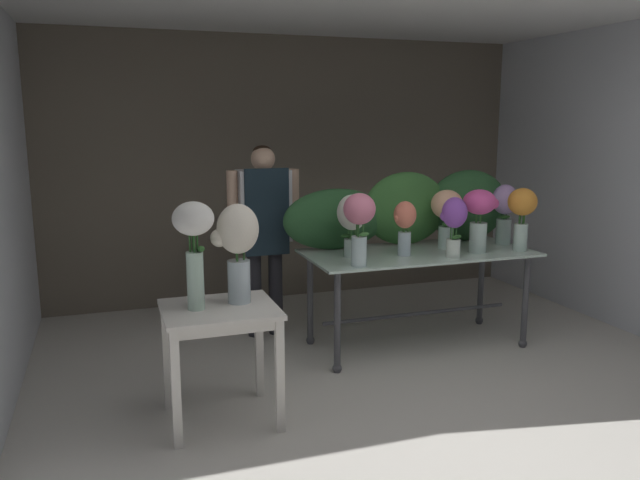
% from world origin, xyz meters
% --- Properties ---
extents(ground_plane, '(8.03, 8.03, 0.00)m').
position_xyz_m(ground_plane, '(0.00, 1.83, 0.00)').
color(ground_plane, beige).
extents(wall_back, '(5.02, 0.12, 2.65)m').
position_xyz_m(wall_back, '(0.00, 3.65, 1.32)').
color(wall_back, '#706656').
rests_on(wall_back, ground).
extents(wall_right, '(0.12, 3.77, 2.65)m').
position_xyz_m(wall_right, '(2.51, 1.83, 1.32)').
color(wall_right, silver).
rests_on(wall_right, ground).
extents(display_table_glass, '(1.82, 0.84, 0.80)m').
position_xyz_m(display_table_glass, '(0.54, 1.80, 0.66)').
color(display_table_glass, silver).
rests_on(display_table_glass, ground).
extents(side_table_white, '(0.68, 0.60, 0.73)m').
position_xyz_m(side_table_white, '(-1.21, 1.02, 0.62)').
color(side_table_white, silver).
rests_on(side_table_white, ground).
extents(florist, '(0.62, 0.24, 1.62)m').
position_xyz_m(florist, '(-0.57, 2.46, 1.00)').
color(florist, '#232328').
rests_on(florist, ground).
extents(foliage_backdrop, '(2.05, 0.32, 0.61)m').
position_xyz_m(foliage_backdrop, '(0.66, 2.10, 1.08)').
color(foliage_backdrop, '#28562D').
rests_on(foliage_backdrop, display_table_glass).
extents(vase_peach_peonies, '(0.26, 0.26, 0.48)m').
position_xyz_m(vase_peach_peonies, '(0.80, 1.84, 1.10)').
color(vase_peach_peonies, silver).
rests_on(vase_peach_peonies, display_table_glass).
extents(vase_coral_carnations, '(0.18, 0.17, 0.43)m').
position_xyz_m(vase_coral_carnations, '(0.36, 1.70, 1.04)').
color(vase_coral_carnations, silver).
rests_on(vase_coral_carnations, display_table_glass).
extents(vase_lilac_roses, '(0.24, 0.21, 0.51)m').
position_xyz_m(vase_lilac_roses, '(1.36, 1.85, 1.09)').
color(vase_lilac_roses, silver).
rests_on(vase_lilac_roses, display_table_glass).
extents(vase_rosy_dahlias, '(0.23, 0.23, 0.53)m').
position_xyz_m(vase_rosy_dahlias, '(-0.11, 1.48, 1.13)').
color(vase_rosy_dahlias, silver).
rests_on(vase_rosy_dahlias, display_table_glass).
extents(vase_fuchsia_freesia, '(0.29, 0.26, 0.50)m').
position_xyz_m(vase_fuchsia_freesia, '(0.97, 1.62, 1.11)').
color(vase_fuchsia_freesia, silver).
rests_on(vase_fuchsia_freesia, display_table_glass).
extents(vase_violet_lilies, '(0.20, 0.19, 0.47)m').
position_xyz_m(vase_violet_lilies, '(0.67, 1.51, 1.08)').
color(vase_violet_lilies, silver).
rests_on(vase_violet_lilies, display_table_glass).
extents(vase_ivory_ranunculus, '(0.26, 0.24, 0.48)m').
position_xyz_m(vase_ivory_ranunculus, '(-0.04, 1.79, 1.09)').
color(vase_ivory_ranunculus, silver).
rests_on(vase_ivory_ranunculus, display_table_glass).
extents(vase_sunset_anemones, '(0.23, 0.23, 0.51)m').
position_xyz_m(vase_sunset_anemones, '(1.33, 1.57, 1.11)').
color(vase_sunset_anemones, silver).
rests_on(vase_sunset_anemones, display_table_glass).
extents(vase_white_roses_tall, '(0.24, 0.24, 0.64)m').
position_xyz_m(vase_white_roses_tall, '(-1.34, 1.02, 1.15)').
color(vase_white_roses_tall, silver).
rests_on(vase_white_roses_tall, side_table_white).
extents(vase_cream_lisianthus_tall, '(0.30, 0.25, 0.61)m').
position_xyz_m(vase_cream_lisianthus_tall, '(-1.08, 1.08, 1.10)').
color(vase_cream_lisianthus_tall, silver).
rests_on(vase_cream_lisianthus_tall, side_table_white).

